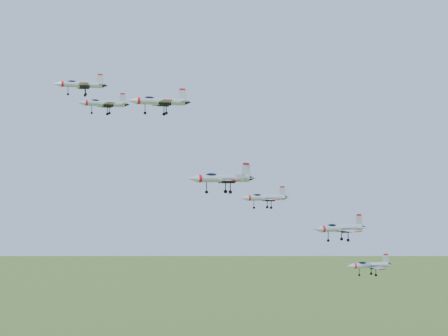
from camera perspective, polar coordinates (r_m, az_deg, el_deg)
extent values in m
cylinder|color=silver|center=(135.51, -12.88, 7.44)|extent=(8.47, 2.54, 1.21)
cone|color=silver|center=(135.32, -15.03, 7.45)|extent=(1.85, 1.47, 1.21)
cone|color=black|center=(135.86, -10.82, 7.41)|extent=(1.45, 1.23, 1.03)
ellipsoid|color=black|center=(135.47, -13.76, 7.64)|extent=(2.16, 1.19, 0.77)
cube|color=silver|center=(132.91, -12.74, 7.49)|extent=(2.77, 4.39, 0.13)
cube|color=silver|center=(138.07, -12.87, 7.19)|extent=(2.77, 4.39, 0.13)
cube|color=silver|center=(135.95, -11.26, 7.94)|extent=(1.40, 0.33, 1.96)
cube|color=red|center=(136.10, -11.26, 8.37)|extent=(1.03, 0.29, 0.33)
cylinder|color=silver|center=(126.72, -10.84, 5.80)|extent=(7.84, 3.24, 1.13)
cone|color=silver|center=(125.84, -12.94, 5.85)|extent=(1.82, 1.52, 1.13)
cone|color=black|center=(127.73, -8.84, 5.75)|extent=(1.44, 1.26, 0.96)
ellipsoid|color=black|center=(126.39, -11.69, 6.02)|extent=(2.06, 1.31, 0.72)
cube|color=silver|center=(124.37, -10.53, 5.82)|extent=(2.98, 4.23, 0.12)
cube|color=silver|center=(129.11, -10.99, 5.59)|extent=(2.98, 4.23, 0.12)
cube|color=silver|center=(127.64, -9.26, 6.29)|extent=(1.28, 0.46, 1.83)
cube|color=red|center=(127.75, -9.26, 6.71)|extent=(0.95, 0.38, 0.30)
cylinder|color=silver|center=(101.43, -5.79, 6.07)|extent=(7.82, 2.45, 1.12)
cone|color=silver|center=(100.64, -8.40, 6.12)|extent=(1.72, 1.37, 1.12)
cone|color=black|center=(102.38, -3.32, 6.01)|extent=(1.35, 1.15, 0.95)
ellipsoid|color=black|center=(101.13, -6.85, 6.33)|extent=(2.00, 1.12, 0.71)
cube|color=silver|center=(99.09, -5.42, 6.10)|extent=(2.61, 4.07, 0.12)
cube|color=silver|center=(103.78, -5.95, 5.80)|extent=(2.61, 4.07, 0.12)
cube|color=silver|center=(102.30, -3.84, 6.67)|extent=(1.29, 0.33, 1.81)
cube|color=red|center=(102.42, -3.84, 7.19)|extent=(0.95, 0.28, 0.30)
cylinder|color=silver|center=(135.42, 3.86, -2.72)|extent=(8.59, 3.16, 1.23)
cone|color=silver|center=(133.42, 1.85, -2.76)|extent=(1.95, 1.59, 1.23)
cone|color=black|center=(137.50, 5.74, -2.69)|extent=(1.53, 1.33, 1.05)
ellipsoid|color=black|center=(134.57, 3.05, -2.54)|extent=(2.24, 1.34, 0.78)
cube|color=silver|center=(133.09, 4.40, -2.87)|extent=(3.08, 4.56, 0.13)
cube|color=silver|center=(137.93, 3.48, -2.78)|extent=(3.08, 4.56, 0.13)
cube|color=silver|center=(137.00, 5.35, -2.16)|extent=(1.41, 0.44, 1.99)
cube|color=red|center=(136.97, 5.35, -1.72)|extent=(1.05, 0.37, 0.33)
cylinder|color=silver|center=(106.39, -0.05, -0.96)|extent=(9.23, 3.53, 1.33)
cone|color=silver|center=(104.55, -2.87, -0.97)|extent=(2.10, 1.73, 1.33)
cone|color=black|center=(108.41, 2.57, -0.95)|extent=(1.66, 1.44, 1.13)
ellipsoid|color=black|center=(105.61, -1.19, -0.69)|extent=(2.41, 1.47, 0.84)
cube|color=silver|center=(103.81, 0.62, -1.11)|extent=(3.37, 4.93, 0.14)
cube|color=silver|center=(109.14, -0.49, -1.08)|extent=(3.37, 4.93, 0.14)
cube|color=silver|center=(107.96, 2.02, -0.22)|extent=(1.51, 0.49, 2.14)
cube|color=red|center=(107.97, 2.02, 0.38)|extent=(1.12, 0.41, 0.36)
cylinder|color=silver|center=(125.84, 10.68, -5.43)|extent=(9.19, 3.93, 1.33)
cone|color=silver|center=(122.82, 8.54, -5.55)|extent=(2.15, 1.80, 1.33)
cone|color=black|center=(128.90, 12.64, -5.30)|extent=(1.70, 1.49, 1.13)
ellipsoid|color=black|center=(124.54, 9.82, -5.25)|extent=(2.43, 1.56, 0.84)
cube|color=silver|center=(123.64, 11.51, -5.64)|extent=(3.55, 4.98, 0.14)
cube|color=silver|center=(128.34, 10.03, -5.44)|extent=(3.55, 4.98, 0.14)
cube|color=silver|center=(128.13, 12.23, -4.72)|extent=(1.50, 0.56, 2.15)
cube|color=red|center=(128.05, 12.23, -4.21)|extent=(1.12, 0.46, 0.36)
cylinder|color=silver|center=(139.50, 13.25, -8.64)|extent=(8.17, 2.46, 1.17)
cone|color=silver|center=(137.21, 11.46, -8.78)|extent=(1.78, 1.41, 1.17)
cone|color=black|center=(141.83, 14.91, -8.50)|extent=(1.40, 1.18, 0.99)
ellipsoid|color=black|center=(138.49, 12.53, -8.52)|extent=(2.09, 1.15, 0.74)
cube|color=silver|center=(137.46, 13.84, -8.86)|extent=(2.68, 4.24, 0.13)
cube|color=silver|center=(141.80, 12.81, -8.60)|extent=(2.68, 4.24, 0.13)
cube|color=silver|center=(141.16, 14.56, -8.04)|extent=(1.35, 0.32, 1.89)
cube|color=red|center=(141.04, 14.56, -7.65)|extent=(1.00, 0.28, 0.31)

